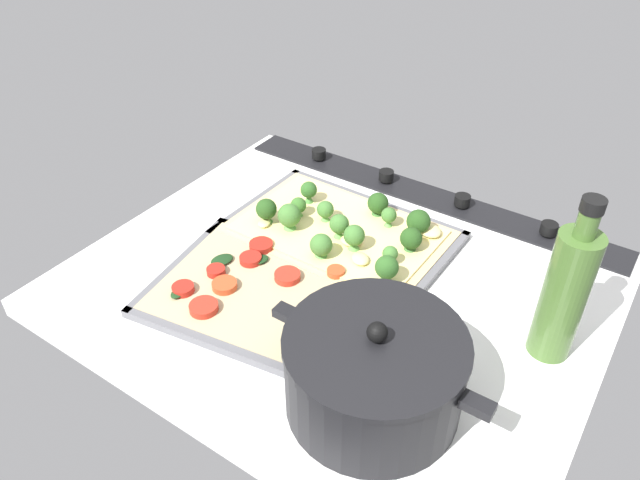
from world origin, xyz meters
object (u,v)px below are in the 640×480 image
broccoli_pizza (342,230)px  cooking_pot (374,372)px  baking_tray_front (338,236)px  baking_tray_back (259,291)px  veggie_pizza_back (255,286)px  oil_bottle (565,293)px

broccoli_pizza → cooking_pot: size_ratio=1.21×
baking_tray_front → broccoli_pizza: (-0.98, 0.21, 1.83)cm
baking_tray_back → veggie_pizza_back: (0.53, 0.00, 0.73)cm
baking_tray_back → cooking_pot: 25.66cm
baking_tray_front → oil_bottle: 38.07cm
oil_bottle → baking_tray_back: bearing=18.2°
broccoli_pizza → veggie_pizza_back: (3.86, 17.81, -1.10)cm
oil_bottle → cooking_pot: bearing=54.1°
baking_tray_front → cooking_pot: bearing=129.7°
baking_tray_front → broccoli_pizza: size_ratio=1.07×
baking_tray_front → cooking_pot: cooking_pot is taller
veggie_pizza_back → cooking_pot: cooking_pot is taller
baking_tray_back → cooking_pot: (-23.87, 7.93, 5.05)cm
baking_tray_front → cooking_pot: (-21.53, 25.95, 5.06)cm
cooking_pot → baking_tray_front: bearing=-50.3°
broccoli_pizza → cooking_pot: 33.09cm
baking_tray_front → veggie_pizza_back: bearing=80.9°
veggie_pizza_back → baking_tray_front: bearing=-99.1°
baking_tray_front → oil_bottle: size_ratio=1.54×
veggie_pizza_back → cooking_pot: (-24.40, 7.93, 4.32)cm
cooking_pot → veggie_pizza_back: bearing=-18.0°
oil_bottle → broccoli_pizza: bearing=-8.2°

